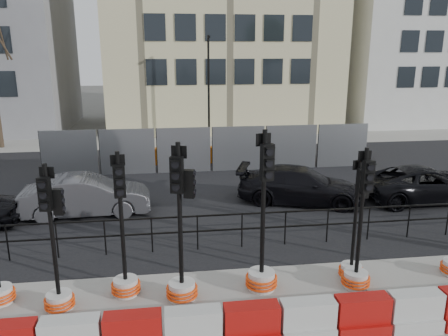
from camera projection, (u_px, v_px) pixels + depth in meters
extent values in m
plane|color=#51514C|center=(250.00, 269.00, 10.74)|extent=(120.00, 120.00, 0.00)
cube|color=black|center=(217.00, 184.00, 17.43)|extent=(40.00, 14.00, 0.03)
cube|color=gray|center=(199.00, 140.00, 26.05)|extent=(40.00, 4.00, 0.02)
cube|color=silver|center=(423.00, 11.00, 31.89)|extent=(12.00, 9.00, 16.00)
cylinder|color=black|center=(7.00, 243.00, 10.99)|extent=(0.04, 0.04, 1.00)
cylinder|color=black|center=(57.00, 241.00, 11.14)|extent=(0.04, 0.04, 1.00)
cylinder|color=black|center=(105.00, 238.00, 11.29)|extent=(0.04, 0.04, 1.00)
cylinder|color=black|center=(152.00, 235.00, 11.45)|extent=(0.04, 0.04, 1.00)
cylinder|color=black|center=(198.00, 233.00, 11.60)|extent=(0.04, 0.04, 1.00)
cylinder|color=black|center=(242.00, 231.00, 11.76)|extent=(0.04, 0.04, 1.00)
cylinder|color=black|center=(285.00, 228.00, 11.91)|extent=(0.04, 0.04, 1.00)
cylinder|color=black|center=(327.00, 226.00, 12.07)|extent=(0.04, 0.04, 1.00)
cylinder|color=black|center=(368.00, 224.00, 12.22)|extent=(0.04, 0.04, 1.00)
cylinder|color=black|center=(409.00, 222.00, 12.37)|extent=(0.04, 0.04, 1.00)
cylinder|color=black|center=(448.00, 220.00, 12.53)|extent=(0.04, 0.04, 1.00)
cube|color=black|center=(242.00, 214.00, 11.63)|extent=(18.00, 0.04, 0.04)
cube|color=black|center=(242.00, 229.00, 11.74)|extent=(18.00, 0.04, 0.04)
cube|color=gray|center=(69.00, 154.00, 18.32)|extent=(2.30, 0.05, 2.00)
cylinder|color=black|center=(41.00, 155.00, 18.17)|extent=(0.05, 0.05, 2.00)
cube|color=gray|center=(128.00, 152.00, 18.63)|extent=(2.30, 0.05, 2.00)
cylinder|color=black|center=(100.00, 153.00, 18.48)|extent=(0.05, 0.05, 2.00)
cube|color=gray|center=(184.00, 150.00, 18.94)|extent=(2.30, 0.05, 2.00)
cylinder|color=black|center=(157.00, 151.00, 18.79)|extent=(0.05, 0.05, 2.00)
cube|color=gray|center=(238.00, 149.00, 19.24)|extent=(2.30, 0.05, 2.00)
cylinder|color=black|center=(213.00, 150.00, 19.10)|extent=(0.05, 0.05, 2.00)
cube|color=gray|center=(291.00, 147.00, 19.55)|extent=(2.30, 0.05, 2.00)
cylinder|color=black|center=(266.00, 148.00, 19.40)|extent=(0.05, 0.05, 2.00)
cube|color=gray|center=(342.00, 146.00, 19.86)|extent=(2.30, 0.05, 2.00)
cylinder|color=black|center=(318.00, 146.00, 19.71)|extent=(0.05, 0.05, 2.00)
cube|color=#CD6F0D|center=(122.00, 158.00, 20.17)|extent=(1.00, 0.40, 0.80)
cube|color=#CD6F0D|center=(166.00, 156.00, 20.42)|extent=(1.00, 0.40, 0.80)
cube|color=#CD6F0D|center=(208.00, 155.00, 20.68)|extent=(1.00, 0.40, 0.80)
cube|color=#CD6F0D|center=(250.00, 154.00, 20.94)|extent=(1.00, 0.40, 0.80)
cube|color=#CD6F0D|center=(290.00, 152.00, 21.20)|extent=(1.00, 0.40, 0.80)
cube|color=#CD6F0D|center=(329.00, 151.00, 21.45)|extent=(1.00, 0.40, 0.80)
cylinder|color=black|center=(209.00, 91.00, 24.37)|extent=(0.12, 0.12, 6.00)
cube|color=black|center=(209.00, 37.00, 23.38)|extent=(0.12, 0.50, 0.12)
cube|color=silver|center=(70.00, 332.00, 7.44)|extent=(1.00, 0.35, 0.50)
cube|color=#B10E0E|center=(133.00, 327.00, 7.58)|extent=(1.00, 0.35, 0.50)
cube|color=silver|center=(193.00, 322.00, 7.71)|extent=(1.00, 0.35, 0.50)
cube|color=#B10E0E|center=(252.00, 317.00, 7.85)|extent=(1.00, 0.35, 0.50)
cube|color=silver|center=(307.00, 332.00, 8.09)|extent=(1.00, 0.50, 0.30)
cube|color=silver|center=(308.00, 313.00, 7.98)|extent=(1.00, 0.35, 0.50)
cube|color=#B10E0E|center=(361.00, 327.00, 8.22)|extent=(1.00, 0.50, 0.30)
cube|color=#B10E0E|center=(362.00, 309.00, 8.12)|extent=(1.00, 0.35, 0.50)
cube|color=silver|center=(413.00, 323.00, 8.36)|extent=(1.00, 0.50, 0.30)
cube|color=silver|center=(415.00, 304.00, 8.25)|extent=(1.00, 0.35, 0.50)
cylinder|color=silver|center=(0.00, 295.00, 9.23)|extent=(0.51, 0.51, 0.38)
torus|color=#F6440D|center=(1.00, 298.00, 9.25)|extent=(0.61, 0.61, 0.05)
torus|color=#F6440D|center=(0.00, 295.00, 9.23)|extent=(0.61, 0.61, 0.05)
torus|color=#F6440D|center=(0.00, 292.00, 9.21)|extent=(0.61, 0.61, 0.05)
cylinder|color=silver|center=(60.00, 302.00, 8.99)|extent=(0.51, 0.51, 0.38)
torus|color=#F6440D|center=(60.00, 305.00, 9.01)|extent=(0.62, 0.62, 0.05)
torus|color=#F6440D|center=(60.00, 302.00, 8.99)|extent=(0.62, 0.62, 0.05)
torus|color=#F6440D|center=(59.00, 298.00, 8.97)|extent=(0.62, 0.62, 0.05)
cylinder|color=black|center=(52.00, 233.00, 8.60)|extent=(0.09, 0.09, 2.85)
cube|color=black|center=(45.00, 194.00, 8.27)|extent=(0.25, 0.17, 0.66)
cylinder|color=black|center=(44.00, 206.00, 8.25)|extent=(0.15, 0.07, 0.14)
cylinder|color=black|center=(43.00, 196.00, 8.19)|extent=(0.15, 0.07, 0.14)
cylinder|color=black|center=(42.00, 185.00, 8.14)|extent=(0.15, 0.07, 0.14)
cube|color=black|center=(47.00, 173.00, 8.33)|extent=(0.29, 0.08, 0.23)
cube|color=black|center=(58.00, 202.00, 8.42)|extent=(0.21, 0.16, 0.52)
cylinder|color=silver|center=(126.00, 287.00, 9.54)|extent=(0.53, 0.53, 0.39)
torus|color=#F6440D|center=(126.00, 290.00, 9.57)|extent=(0.64, 0.64, 0.05)
torus|color=#F6440D|center=(126.00, 287.00, 9.54)|extent=(0.64, 0.64, 0.05)
torus|color=#F6440D|center=(126.00, 284.00, 9.52)|extent=(0.64, 0.64, 0.05)
cylinder|color=black|center=(122.00, 220.00, 9.14)|extent=(0.09, 0.09, 2.94)
cube|color=black|center=(119.00, 181.00, 8.80)|extent=(0.25, 0.17, 0.69)
cylinder|color=black|center=(120.00, 192.00, 8.78)|extent=(0.15, 0.07, 0.15)
cylinder|color=black|center=(120.00, 182.00, 8.72)|extent=(0.15, 0.07, 0.15)
cylinder|color=black|center=(119.00, 172.00, 8.67)|extent=(0.15, 0.07, 0.15)
cube|color=black|center=(117.00, 160.00, 8.86)|extent=(0.30, 0.08, 0.24)
cylinder|color=silver|center=(182.00, 291.00, 9.36)|extent=(0.57, 0.57, 0.42)
torus|color=#F6440D|center=(182.00, 294.00, 9.38)|extent=(0.68, 0.68, 0.05)
torus|color=#F6440D|center=(182.00, 291.00, 9.36)|extent=(0.68, 0.68, 0.05)
torus|color=#F6440D|center=(182.00, 287.00, 9.33)|extent=(0.68, 0.68, 0.05)
cylinder|color=black|center=(180.00, 218.00, 8.92)|extent=(0.09, 0.09, 3.15)
cube|color=black|center=(177.00, 175.00, 8.55)|extent=(0.29, 0.22, 0.74)
cylinder|color=black|center=(176.00, 187.00, 8.53)|extent=(0.17, 0.10, 0.16)
cylinder|color=black|center=(176.00, 176.00, 8.47)|extent=(0.17, 0.10, 0.16)
cylinder|color=black|center=(175.00, 165.00, 8.41)|extent=(0.17, 0.10, 0.16)
cube|color=black|center=(179.00, 152.00, 8.62)|extent=(0.31, 0.13, 0.25)
cube|color=black|center=(189.00, 184.00, 8.69)|extent=(0.24, 0.20, 0.58)
cylinder|color=silver|center=(261.00, 280.00, 9.76)|extent=(0.60, 0.60, 0.44)
torus|color=#F6440D|center=(261.00, 284.00, 9.79)|extent=(0.72, 0.72, 0.06)
torus|color=#F6440D|center=(261.00, 280.00, 9.76)|extent=(0.72, 0.72, 0.06)
torus|color=#F6440D|center=(261.00, 277.00, 9.74)|extent=(0.72, 0.72, 0.06)
cylinder|color=black|center=(263.00, 206.00, 9.30)|extent=(0.10, 0.10, 3.31)
cube|color=black|center=(267.00, 163.00, 8.93)|extent=(0.29, 0.21, 0.77)
cylinder|color=black|center=(269.00, 175.00, 8.91)|extent=(0.17, 0.09, 0.17)
cylinder|color=black|center=(269.00, 164.00, 8.85)|extent=(0.17, 0.09, 0.17)
cylinder|color=black|center=(269.00, 152.00, 8.78)|extent=(0.17, 0.09, 0.17)
cube|color=black|center=(263.00, 140.00, 8.99)|extent=(0.33, 0.11, 0.26)
cylinder|color=silver|center=(351.00, 271.00, 10.25)|extent=(0.48, 0.48, 0.36)
torus|color=#F6440D|center=(351.00, 274.00, 10.27)|extent=(0.58, 0.58, 0.04)
torus|color=#F6440D|center=(351.00, 271.00, 10.25)|extent=(0.58, 0.58, 0.04)
torus|color=#F6440D|center=(351.00, 269.00, 10.23)|extent=(0.58, 0.58, 0.04)
cylinder|color=black|center=(356.00, 215.00, 9.88)|extent=(0.08, 0.08, 2.67)
cube|color=black|center=(361.00, 182.00, 9.57)|extent=(0.23, 0.17, 0.62)
cylinder|color=black|center=(363.00, 191.00, 9.56)|extent=(0.14, 0.07, 0.13)
cylinder|color=black|center=(364.00, 183.00, 9.51)|extent=(0.14, 0.07, 0.13)
cylinder|color=black|center=(364.00, 174.00, 9.46)|extent=(0.14, 0.07, 0.13)
cube|color=black|center=(358.00, 165.00, 9.63)|extent=(0.27, 0.08, 0.21)
cube|color=black|center=(365.00, 188.00, 9.77)|extent=(0.20, 0.15, 0.49)
cylinder|color=silver|center=(355.00, 280.00, 9.84)|extent=(0.53, 0.53, 0.39)
torus|color=#F6440D|center=(355.00, 283.00, 9.86)|extent=(0.64, 0.64, 0.05)
torus|color=#F6440D|center=(355.00, 280.00, 9.84)|extent=(0.64, 0.64, 0.05)
torus|color=#F6440D|center=(356.00, 276.00, 9.82)|extent=(0.64, 0.64, 0.05)
cylinder|color=black|center=(361.00, 214.00, 9.43)|extent=(0.09, 0.09, 2.95)
cube|color=black|center=(368.00, 176.00, 9.09)|extent=(0.25, 0.16, 0.69)
cylinder|color=black|center=(369.00, 187.00, 9.07)|extent=(0.15, 0.06, 0.15)
cylinder|color=black|center=(370.00, 177.00, 9.02)|extent=(0.15, 0.06, 0.15)
cylinder|color=black|center=(371.00, 167.00, 8.96)|extent=(0.15, 0.06, 0.15)
cube|color=black|center=(365.00, 156.00, 9.16)|extent=(0.30, 0.06, 0.24)
imported|color=#46474B|center=(87.00, 196.00, 14.09)|extent=(1.88, 4.18, 1.32)
imported|color=black|center=(301.00, 185.00, 15.25)|extent=(4.50, 5.49, 1.27)
imported|color=black|center=(425.00, 184.00, 15.44)|extent=(2.18, 4.54, 1.25)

